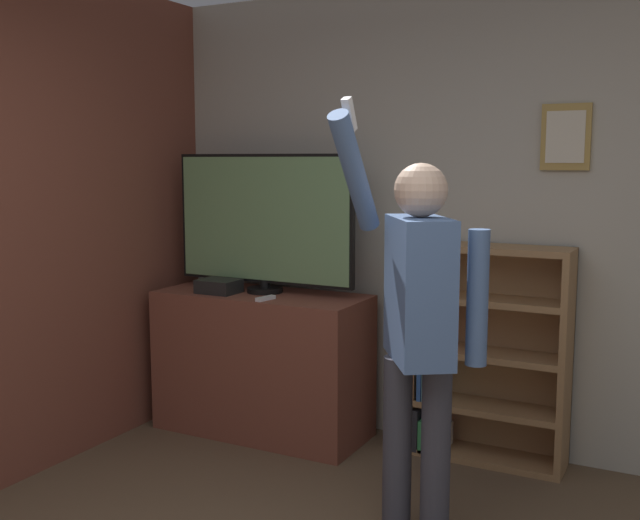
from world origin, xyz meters
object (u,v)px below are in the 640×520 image
object	(u,v)px
game_console	(219,286)
television	(264,221)
person	(418,316)
bookshelf	(468,354)

from	to	relation	value
game_console	television	bearing A→B (deg)	31.00
television	person	xyz separation A→B (m)	(1.31, -0.87, -0.29)
television	person	world-z (taller)	person
television	game_console	world-z (taller)	television
television	bookshelf	bearing A→B (deg)	8.32
television	bookshelf	distance (m)	1.44
television	game_console	xyz separation A→B (m)	(-0.24, -0.14, -0.40)
game_console	person	world-z (taller)	person
game_console	person	bearing A→B (deg)	-24.95
person	television	bearing A→B (deg)	-156.81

